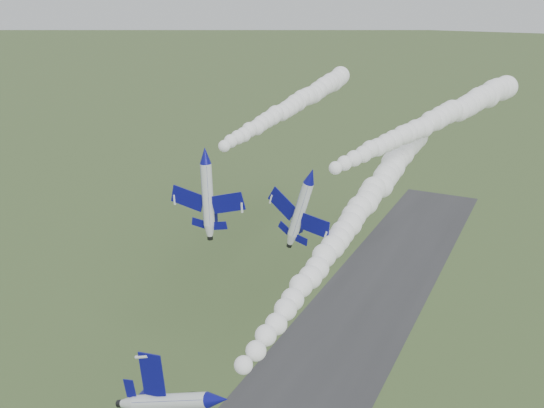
# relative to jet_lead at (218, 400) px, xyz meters

# --- Properties ---
(jet_lead) EXTENTS (3.89, 12.32, 9.67)m
(jet_lead) POSITION_rel_jet_lead_xyz_m (0.00, 0.00, 0.00)
(jet_lead) COLOR silver
(smoke_trail_jet_lead) EXTENTS (10.18, 74.73, 4.58)m
(smoke_trail_jet_lead) POSITION_rel_jet_lead_xyz_m (-0.96, 40.51, 3.41)
(smoke_trail_jet_lead) COLOR white
(jet_pair_left) EXTENTS (11.58, 13.84, 3.41)m
(jet_pair_left) POSITION_rel_jet_lead_xyz_m (-20.60, 31.71, 11.68)
(jet_pair_left) COLOR silver
(smoke_trail_jet_pair_left) EXTENTS (9.57, 69.57, 4.44)m
(smoke_trail_jet_pair_left) POSITION_rel_jet_lead_xyz_m (-23.78, 70.22, 12.37)
(smoke_trail_jet_pair_left) COLOR white
(jet_pair_right) EXTENTS (10.02, 12.27, 3.97)m
(jet_pair_right) POSITION_rel_jet_lead_xyz_m (-4.49, 31.03, 11.07)
(jet_pair_right) COLOR silver
(smoke_trail_jet_pair_right) EXTENTS (20.43, 64.44, 4.74)m
(smoke_trail_jet_pair_right) POSITION_rel_jet_lead_xyz_m (4.35, 65.65, 12.75)
(smoke_trail_jet_pair_right) COLOR white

